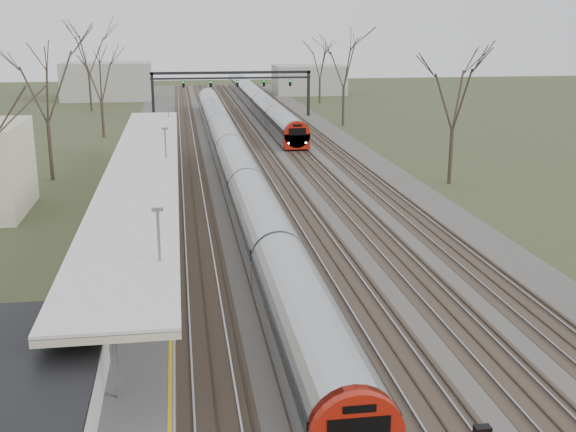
% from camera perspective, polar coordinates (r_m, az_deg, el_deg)
% --- Properties ---
extents(track_bed, '(24.00, 160.00, 0.22)m').
position_cam_1_polar(track_bed, '(67.32, -2.46, 4.59)').
color(track_bed, '#474442').
rests_on(track_bed, ground).
extents(platform, '(3.50, 69.00, 1.00)m').
position_cam_1_polar(platform, '(49.79, -10.94, 1.06)').
color(platform, '#9E9B93').
rests_on(platform, ground).
extents(canopy, '(4.10, 50.00, 3.11)m').
position_cam_1_polar(canopy, '(44.65, -11.35, 3.94)').
color(canopy, slate).
rests_on(canopy, platform).
extents(signal_gantry, '(21.00, 0.59, 6.08)m').
position_cam_1_polar(signal_gantry, '(96.35, -4.46, 10.64)').
color(signal_gantry, black).
rests_on(signal_gantry, ground).
extents(tree_west_far, '(5.50, 5.50, 11.33)m').
position_cam_1_polar(tree_west_far, '(59.83, -18.71, 10.18)').
color(tree_west_far, '#2D231C').
rests_on(tree_west_far, ground).
extents(tree_east_far, '(5.00, 5.00, 10.30)m').
position_cam_1_polar(tree_east_far, '(57.00, 13.02, 9.64)').
color(tree_east_far, '#2D231C').
rests_on(tree_east_far, ground).
extents(train_near, '(2.62, 90.21, 3.05)m').
position_cam_1_polar(train_near, '(62.28, -4.54, 5.02)').
color(train_near, '#A2A4AC').
rests_on(train_near, ground).
extents(train_far, '(2.62, 75.21, 3.05)m').
position_cam_1_polar(train_far, '(107.08, -2.56, 9.28)').
color(train_far, '#A2A4AC').
rests_on(train_far, ground).
extents(passenger, '(0.47, 0.66, 1.72)m').
position_cam_1_polar(passenger, '(28.04, -12.03, -7.21)').
color(passenger, '#28484E').
rests_on(passenger, platform).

